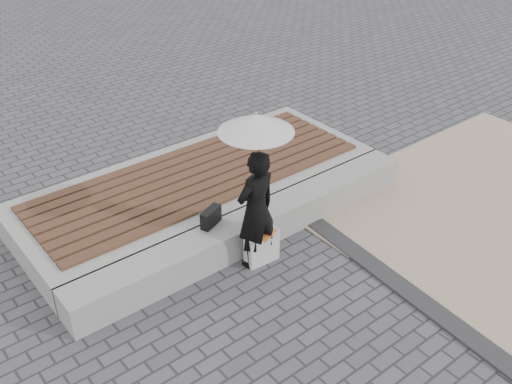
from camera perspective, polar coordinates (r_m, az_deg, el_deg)
ground at (r=6.75m, az=8.26°, el=-10.96°), size 80.00×80.00×0.00m
edging_band at (r=6.97m, az=15.64°, el=-10.13°), size 0.61×5.20×0.04m
seating_ledge at (r=7.52m, az=-0.35°, el=-3.42°), size 5.00×0.45×0.40m
timber_platform at (r=8.34m, az=-5.46°, el=0.33°), size 5.00×2.00×0.40m
timber_decking at (r=8.23m, az=-5.54°, el=1.64°), size 4.60×1.60×0.04m
woman at (r=6.85m, az=-0.00°, el=-1.74°), size 0.57×0.40×1.51m
parasol at (r=6.31m, az=-0.00°, el=6.61°), size 0.83×0.83×1.06m
handbag at (r=7.19m, az=-4.32°, el=-2.40°), size 0.33×0.22×0.22m
canvas_tote at (r=7.18m, az=0.54°, el=-5.24°), size 0.42×0.20×0.43m
magazine at (r=7.02m, az=0.81°, el=-4.00°), size 0.33×0.28×0.01m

